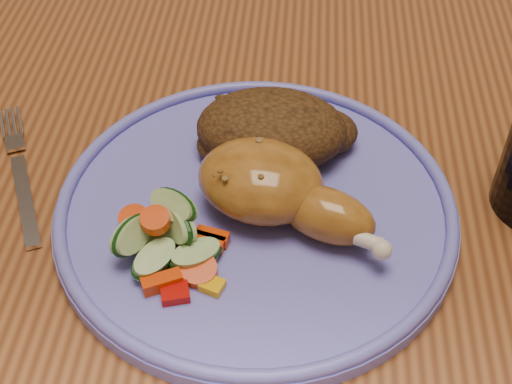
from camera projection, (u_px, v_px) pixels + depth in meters
The scene contains 8 objects.
dining_table at pixel (287, 208), 0.67m from camera, with size 0.90×1.40×0.75m.
chair_far at pixel (300, 13), 1.23m from camera, with size 0.42×0.42×0.91m.
plate at pixel (256, 211), 0.54m from camera, with size 0.30×0.30×0.01m, color #6462CB.
plate_rim at pixel (256, 201), 0.53m from camera, with size 0.30×0.30×0.01m, color #6462CB.
chicken_leg at pixel (276, 189), 0.52m from camera, with size 0.15×0.11×0.05m.
rice_pilaf at pixel (275, 131), 0.57m from camera, with size 0.13×0.09×0.05m.
vegetable_pile at pixel (167, 239), 0.50m from camera, with size 0.09×0.09×0.04m.
fork at pixel (21, 178), 0.57m from camera, with size 0.07×0.14×0.00m.
Camera 1 is at (0.01, -0.46, 1.15)m, focal length 50.00 mm.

